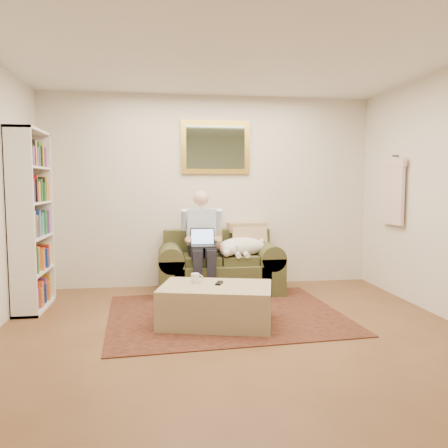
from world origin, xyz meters
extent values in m
cube|color=brown|center=(0.00, 0.00, 0.00)|extent=(4.50, 5.00, 0.01)
cube|color=white|center=(0.00, 0.00, 2.60)|extent=(4.50, 5.00, 0.01)
cube|color=beige|center=(0.00, 2.50, 1.30)|extent=(4.50, 0.01, 2.60)
cube|color=black|center=(0.01, 1.06, 0.01)|extent=(2.58, 2.12, 0.01)
cube|color=#4D4B29|center=(0.08, 2.03, 0.19)|extent=(1.19, 0.76, 0.39)
cube|color=#4D4B29|center=(0.08, 2.37, 0.59)|extent=(1.44, 0.17, 0.40)
cube|color=#4D4B29|center=(-0.55, 2.03, 0.24)|extent=(0.31, 0.76, 0.79)
cube|color=#4D4B29|center=(0.70, 2.03, 0.24)|extent=(0.31, 0.76, 0.79)
cube|color=#4D4B29|center=(-0.16, 1.99, 0.44)|extent=(0.45, 0.51, 0.11)
cube|color=#4D4B29|center=(0.31, 1.99, 0.44)|extent=(0.45, 0.51, 0.11)
cube|color=black|center=(-0.16, 1.81, 0.64)|extent=(0.30, 0.21, 0.02)
cube|color=black|center=(-0.16, 1.92, 0.75)|extent=(0.30, 0.06, 0.21)
cube|color=#99BFF2|center=(-0.16, 1.91, 0.75)|extent=(0.28, 0.04, 0.18)
cube|color=tan|center=(-0.13, 0.75, 0.20)|extent=(1.23, 0.94, 0.40)
cylinder|color=white|center=(-0.33, 0.88, 0.45)|extent=(0.08, 0.08, 0.10)
cube|color=black|center=(-0.09, 0.80, 0.41)|extent=(0.10, 0.16, 0.02)
cube|color=gold|center=(0.08, 2.48, 1.90)|extent=(0.94, 0.04, 0.72)
cube|color=gray|center=(0.08, 2.46, 1.90)|extent=(0.80, 0.01, 0.58)
camera|label=1|loc=(-0.66, -3.49, 1.40)|focal=35.00mm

